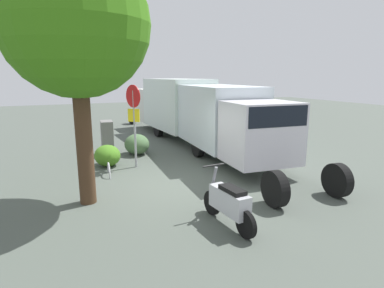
{
  "coord_description": "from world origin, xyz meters",
  "views": [
    {
      "loc": [
        -8.41,
        2.99,
        3.12
      ],
      "look_at": [
        -0.02,
        -0.73,
        1.16
      ],
      "focal_mm": 29.87,
      "sensor_mm": 36.0,
      "label": 1
    }
  ],
  "objects_px": {
    "stop_sign": "(134,113)",
    "bike_rack_hoop": "(109,175)",
    "motorcycle": "(229,203)",
    "utility_cabinet": "(107,138)",
    "box_truck_far": "(171,104)",
    "street_tree": "(76,25)",
    "box_truck_near": "(227,118)"
  },
  "relations": [
    {
      "from": "stop_sign",
      "to": "street_tree",
      "type": "xyz_separation_m",
      "value": [
        -2.65,
        1.88,
        2.36
      ]
    },
    {
      "from": "motorcycle",
      "to": "utility_cabinet",
      "type": "xyz_separation_m",
      "value": [
        7.45,
        1.27,
        0.16
      ]
    },
    {
      "from": "box_truck_near",
      "to": "box_truck_far",
      "type": "relative_size",
      "value": 1.05
    },
    {
      "from": "bike_rack_hoop",
      "to": "box_truck_far",
      "type": "bearing_deg",
      "value": -35.04
    },
    {
      "from": "box_truck_near",
      "to": "street_tree",
      "type": "xyz_separation_m",
      "value": [
        -2.44,
        5.38,
        2.69
      ]
    },
    {
      "from": "box_truck_near",
      "to": "box_truck_far",
      "type": "bearing_deg",
      "value": -175.31
    },
    {
      "from": "box_truck_near",
      "to": "box_truck_far",
      "type": "xyz_separation_m",
      "value": [
        5.97,
        0.08,
        0.08
      ]
    },
    {
      "from": "stop_sign",
      "to": "box_truck_far",
      "type": "bearing_deg",
      "value": -30.76
    },
    {
      "from": "box_truck_far",
      "to": "motorcycle",
      "type": "bearing_deg",
      "value": 163.57
    },
    {
      "from": "box_truck_near",
      "to": "utility_cabinet",
      "type": "xyz_separation_m",
      "value": [
        2.47,
        4.08,
        -0.87
      ]
    },
    {
      "from": "utility_cabinet",
      "to": "bike_rack_hoop",
      "type": "height_order",
      "value": "utility_cabinet"
    },
    {
      "from": "box_truck_far",
      "to": "street_tree",
      "type": "height_order",
      "value": "street_tree"
    },
    {
      "from": "box_truck_far",
      "to": "utility_cabinet",
      "type": "height_order",
      "value": "box_truck_far"
    },
    {
      "from": "stop_sign",
      "to": "utility_cabinet",
      "type": "relative_size",
      "value": 2.07
    },
    {
      "from": "utility_cabinet",
      "to": "box_truck_far",
      "type": "bearing_deg",
      "value": -48.85
    },
    {
      "from": "motorcycle",
      "to": "stop_sign",
      "type": "distance_m",
      "value": 5.42
    },
    {
      "from": "box_truck_far",
      "to": "motorcycle",
      "type": "relative_size",
      "value": 4.49
    },
    {
      "from": "motorcycle",
      "to": "bike_rack_hoop",
      "type": "height_order",
      "value": "motorcycle"
    },
    {
      "from": "box_truck_far",
      "to": "utility_cabinet",
      "type": "bearing_deg",
      "value": 128.74
    },
    {
      "from": "stop_sign",
      "to": "motorcycle",
      "type": "bearing_deg",
      "value": -172.46
    },
    {
      "from": "box_truck_far",
      "to": "motorcycle",
      "type": "height_order",
      "value": "box_truck_far"
    },
    {
      "from": "box_truck_near",
      "to": "utility_cabinet",
      "type": "height_order",
      "value": "box_truck_near"
    },
    {
      "from": "street_tree",
      "to": "bike_rack_hoop",
      "type": "relative_size",
      "value": 7.01
    },
    {
      "from": "stop_sign",
      "to": "bike_rack_hoop",
      "type": "distance_m",
      "value": 2.22
    },
    {
      "from": "box_truck_far",
      "to": "motorcycle",
      "type": "distance_m",
      "value": 11.34
    },
    {
      "from": "box_truck_near",
      "to": "street_tree",
      "type": "bearing_deg",
      "value": -61.72
    },
    {
      "from": "utility_cabinet",
      "to": "box_truck_near",
      "type": "bearing_deg",
      "value": -121.16
    },
    {
      "from": "motorcycle",
      "to": "box_truck_far",
      "type": "bearing_deg",
      "value": -18.68
    },
    {
      "from": "box_truck_far",
      "to": "box_truck_near",
      "type": "bearing_deg",
      "value": 178.34
    },
    {
      "from": "street_tree",
      "to": "bike_rack_hoop",
      "type": "distance_m",
      "value": 4.79
    },
    {
      "from": "motorcycle",
      "to": "street_tree",
      "type": "distance_m",
      "value": 5.19
    },
    {
      "from": "motorcycle",
      "to": "street_tree",
      "type": "relative_size",
      "value": 0.3
    }
  ]
}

